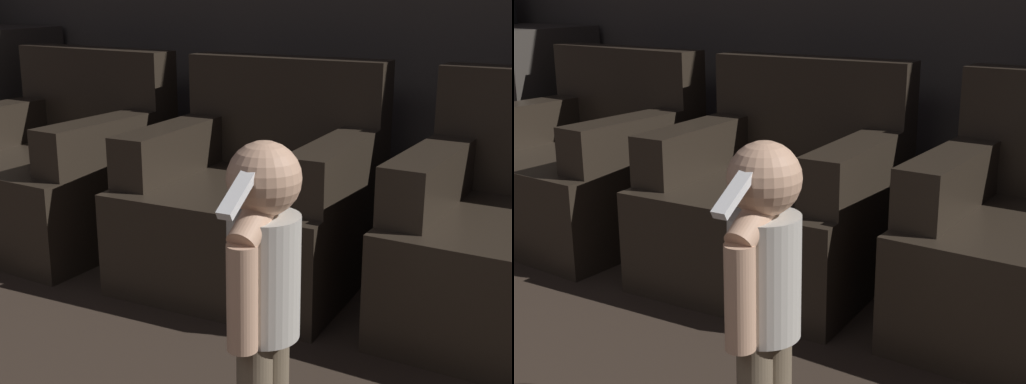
# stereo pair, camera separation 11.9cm
# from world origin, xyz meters

# --- Properties ---
(armchair_left) EXTENTS (0.93, 0.90, 0.86)m
(armchair_left) POSITION_xyz_m (-1.16, 3.68, 0.30)
(armchair_left) COLOR black
(armchair_left) RESTS_ON ground_plane
(armchair_middle) EXTENTS (0.88, 0.85, 0.86)m
(armchair_middle) POSITION_xyz_m (-0.11, 3.68, 0.30)
(armchair_middle) COLOR black
(armchair_middle) RESTS_ON ground_plane
(person_toddler) EXTENTS (0.18, 0.32, 0.80)m
(person_toddler) POSITION_xyz_m (0.44, 2.64, 0.48)
(person_toddler) COLOR brown
(person_toddler) RESTS_ON ground_plane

